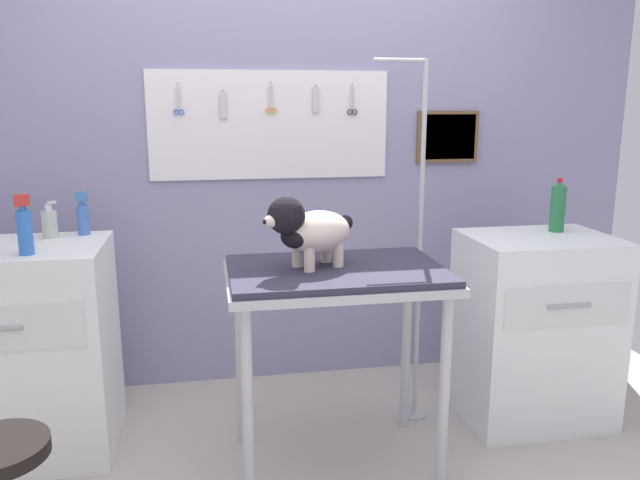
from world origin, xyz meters
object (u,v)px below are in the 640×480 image
Objects in this scene: grooming_arm at (418,260)px; pump_bottle_white at (25,229)px; grooming_table at (336,291)px; soda_bottle at (558,207)px; dog at (308,229)px; counter_left at (17,351)px; cabinet_right at (534,328)px.

grooming_arm is 1.70m from pump_bottle_white.
grooming_table is 3.44× the size of soda_bottle.
grooming_arm is at bearing 35.15° from grooming_table.
grooming_arm is 0.69m from dog.
counter_left reaches higher than cabinet_right.
cabinet_right is (1.04, 0.24, -0.32)m from grooming_table.
dog is at bearing -9.31° from pump_bottle_white.
grooming_table is at bearing -3.81° from dog.
cabinet_right is at bearing 1.17° from pump_bottle_white.
soda_bottle is at bearing 15.89° from grooming_table.
soda_bottle is (0.71, 0.01, 0.23)m from grooming_arm.
grooming_arm is 7.11× the size of pump_bottle_white.
pump_bottle_white is (-1.22, 0.19, 0.27)m from grooming_table.
soda_bottle is (1.17, 0.33, 0.26)m from grooming_table.
pump_bottle_white is at bearing 171.20° from grooming_table.
grooming_table is 0.96× the size of counter_left.
counter_left is at bearing 179.12° from grooming_arm.
grooming_arm is at bearing 28.82° from dog.
soda_bottle is at bearing 36.43° from cabinet_right.
grooming_table is 0.52× the size of grooming_arm.
grooming_arm is at bearing 4.55° from pump_bottle_white.
grooming_arm is 1.88× the size of cabinet_right.
grooming_table is 1.43m from counter_left.
grooming_table is 0.98× the size of cabinet_right.
dog is 1.32m from soda_bottle.
dog is at bearing -151.18° from grooming_arm.
grooming_table is at bearing -164.11° from soda_bottle.
soda_bottle is at bearing -0.44° from counter_left.
cabinet_right is at bearing 12.81° from grooming_table.
pump_bottle_white is (-1.68, -0.13, 0.24)m from grooming_arm.
dog is at bearing -165.79° from soda_bottle.
dog is 1.40m from counter_left.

